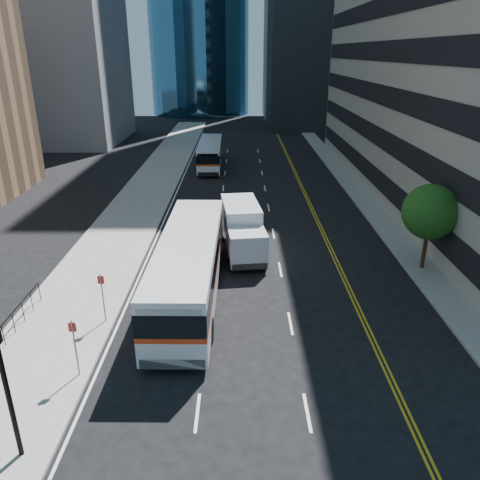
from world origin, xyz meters
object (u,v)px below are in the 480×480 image
(lamp_post, at_px, (7,389))
(bus_rear, at_px, (210,153))
(street_tree, at_px, (430,212))
(bus_front, at_px, (189,266))
(box_truck, at_px, (242,229))

(lamp_post, bearing_deg, bus_rear, 84.70)
(street_tree, height_order, lamp_post, street_tree)
(bus_rear, bearing_deg, lamp_post, -95.98)
(bus_front, xyz_separation_m, box_truck, (2.81, 6.05, -0.22))
(bus_rear, distance_m, box_truck, 24.58)
(lamp_post, distance_m, box_truck, 18.16)
(street_tree, xyz_separation_m, bus_front, (-13.57, -3.43, -1.79))
(lamp_post, height_order, bus_rear, lamp_post)
(bus_front, bearing_deg, lamp_post, -112.04)
(street_tree, relative_size, lamp_post, 1.12)
(bus_rear, xyz_separation_m, box_truck, (3.44, -24.33, 0.09))
(street_tree, distance_m, bus_front, 14.11)
(lamp_post, bearing_deg, bus_front, 67.26)
(bus_front, distance_m, box_truck, 6.67)
(bus_front, xyz_separation_m, bus_rear, (-0.63, 30.38, -0.31))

